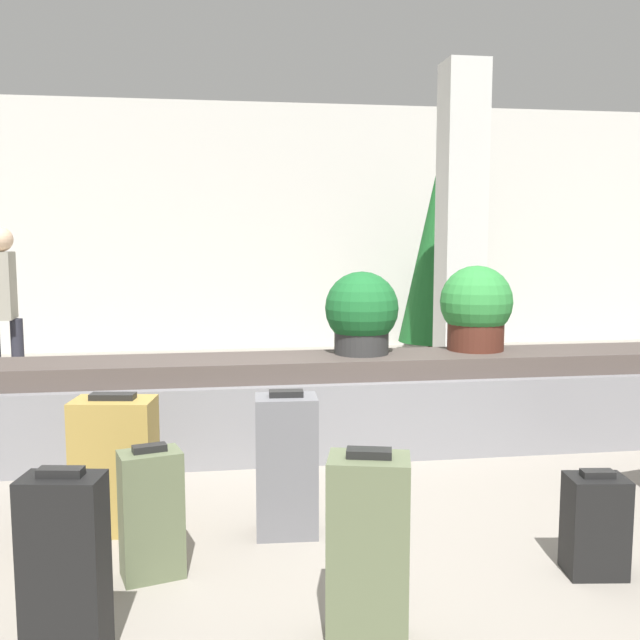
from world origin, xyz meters
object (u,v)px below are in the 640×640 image
(suitcase_4, at_px, (115,465))
(potted_plant_1, at_px, (476,308))
(pillar, at_px, (461,225))
(potted_plant_0, at_px, (362,314))
(suitcase_5, at_px, (151,514))
(suitcase_7, at_px, (368,549))
(traveler_0, at_px, (3,300))
(decorated_tree, at_px, (436,255))
(suitcase_6, at_px, (595,525))
(suitcase_3, at_px, (287,465))
(suitcase_2, at_px, (65,571))

(suitcase_4, xyz_separation_m, potted_plant_1, (2.38, 1.31, 0.62))
(pillar, relative_size, potted_plant_0, 5.54)
(suitcase_5, height_order, potted_plant_1, potted_plant_1)
(suitcase_7, distance_m, potted_plant_1, 2.88)
(traveler_0, xyz_separation_m, decorated_tree, (4.58, 1.87, 0.33))
(potted_plant_0, bearing_deg, suitcase_6, -73.34)
(suitcase_3, distance_m, traveler_0, 3.95)
(suitcase_4, bearing_deg, potted_plant_0, 48.72)
(suitcase_4, height_order, suitcase_7, suitcase_7)
(suitcase_4, relative_size, decorated_tree, 0.30)
(pillar, distance_m, potted_plant_1, 2.24)
(suitcase_5, height_order, traveler_0, traveler_0)
(suitcase_2, relative_size, suitcase_7, 0.98)
(suitcase_5, relative_size, traveler_0, 0.38)
(suitcase_3, bearing_deg, suitcase_6, -22.44)
(suitcase_7, height_order, decorated_tree, decorated_tree)
(suitcase_7, height_order, potted_plant_0, potted_plant_0)
(suitcase_2, height_order, suitcase_6, suitcase_2)
(suitcase_2, height_order, decorated_tree, decorated_tree)
(potted_plant_0, xyz_separation_m, decorated_tree, (1.71, 3.67, 0.31))
(suitcase_5, relative_size, suitcase_7, 0.82)
(suitcase_2, xyz_separation_m, suitcase_4, (0.02, 1.16, -0.00))
(potted_plant_0, height_order, decorated_tree, decorated_tree)
(suitcase_7, xyz_separation_m, potted_plant_1, (1.34, 2.47, 0.62))
(suitcase_7, bearing_deg, suitcase_4, 146.39)
(pillar, xyz_separation_m, traveler_0, (-4.33, -0.31, -0.68))
(potted_plant_1, bearing_deg, suitcase_3, -135.99)
(suitcase_5, bearing_deg, pillar, 39.02)
(suitcase_7, bearing_deg, suitcase_5, 157.05)
(suitcase_6, relative_size, traveler_0, 0.30)
(suitcase_3, relative_size, suitcase_6, 1.55)
(suitcase_7, distance_m, potted_plant_0, 2.55)
(suitcase_2, distance_m, suitcase_7, 1.06)
(suitcase_7, bearing_deg, potted_plant_1, 75.98)
(suitcase_6, relative_size, potted_plant_1, 0.77)
(suitcase_2, distance_m, suitcase_3, 1.31)
(suitcase_4, bearing_deg, potted_plant_1, 37.85)
(suitcase_6, xyz_separation_m, suitcase_7, (-1.10, -0.36, 0.13))
(pillar, relative_size, suitcase_5, 5.40)
(suitcase_4, distance_m, suitcase_6, 2.29)
(pillar, bearing_deg, suitcase_2, -123.56)
(pillar, height_order, suitcase_5, pillar)
(suitcase_7, height_order, traveler_0, traveler_0)
(potted_plant_0, height_order, traveler_0, traveler_0)
(suitcase_4, distance_m, potted_plant_0, 2.08)
(suitcase_2, distance_m, potted_plant_1, 3.50)
(suitcase_6, distance_m, potted_plant_1, 2.25)
(potted_plant_1, relative_size, decorated_tree, 0.26)
(suitcase_3, relative_size, decorated_tree, 0.31)
(traveler_0, bearing_deg, suitcase_4, -159.94)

